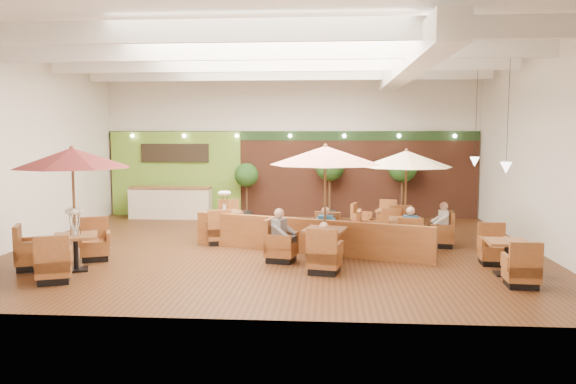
# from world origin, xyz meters

# --- Properties ---
(room) EXTENTS (14.04, 14.00, 5.52)m
(room) POSITION_xyz_m (0.25, 1.22, 3.63)
(room) COLOR #381E0F
(room) RESTS_ON ground
(service_counter) EXTENTS (3.00, 0.75, 1.18)m
(service_counter) POSITION_xyz_m (-4.40, 5.10, 0.58)
(service_counter) COLOR beige
(service_counter) RESTS_ON ground
(booth_divider) EXTENTS (6.33, 2.33, 0.92)m
(booth_divider) POSITION_xyz_m (0.90, -0.66, 0.46)
(booth_divider) COLOR brown
(booth_divider) RESTS_ON ground
(table_0) EXTENTS (2.84, 3.01, 2.88)m
(table_0) POSITION_xyz_m (-4.42, -2.88, 2.04)
(table_0) COLOR brown
(table_0) RESTS_ON ground
(table_1) EXTENTS (2.82, 2.95, 2.90)m
(table_1) POSITION_xyz_m (1.28, -1.67, 2.07)
(table_1) COLOR brown
(table_1) RESTS_ON ground
(table_2) EXTENTS (2.72, 2.72, 2.73)m
(table_2) POSITION_xyz_m (3.57, 0.46, 1.85)
(table_2) COLOR brown
(table_2) RESTS_ON ground
(table_3) EXTENTS (1.18, 2.90, 1.58)m
(table_3) POSITION_xyz_m (-1.69, 1.42, 0.50)
(table_3) COLOR brown
(table_3) RESTS_ON ground
(table_4) EXTENTS (0.93, 2.65, 0.99)m
(table_4) POSITION_xyz_m (5.40, -2.59, 0.38)
(table_4) COLOR brown
(table_4) RESTS_ON ground
(table_5) EXTENTS (1.77, 2.53, 0.90)m
(table_5) POSITION_xyz_m (3.14, 2.85, 0.34)
(table_5) COLOR brown
(table_5) RESTS_ON ground
(topiary_0) EXTENTS (0.89, 0.89, 2.06)m
(topiary_0) POSITION_xyz_m (-1.59, 5.30, 1.53)
(topiary_0) COLOR black
(topiary_0) RESTS_ON ground
(topiary_1) EXTENTS (1.07, 1.07, 2.49)m
(topiary_1) POSITION_xyz_m (1.48, 5.30, 1.85)
(topiary_1) COLOR black
(topiary_1) RESTS_ON ground
(topiary_2) EXTENTS (1.04, 1.04, 2.42)m
(topiary_2) POSITION_xyz_m (4.10, 5.30, 1.81)
(topiary_2) COLOR black
(topiary_2) RESTS_ON ground
(diner_0) EXTENTS (0.40, 0.37, 0.72)m
(diner_0) POSITION_xyz_m (1.36, -2.73, 0.73)
(diner_0) COLOR white
(diner_0) RESTS_ON ground
(diner_1) EXTENTS (0.39, 0.33, 0.76)m
(diner_1) POSITION_xyz_m (1.36, -0.60, 0.75)
(diner_1) COLOR #24619C
(diner_1) RESTS_ON ground
(diner_2) EXTENTS (0.43, 0.47, 0.86)m
(diner_2) POSITION_xyz_m (0.29, -1.67, 0.78)
(diner_2) COLOR slate
(diner_2) RESTS_ON ground
(diner_3) EXTENTS (0.40, 0.33, 0.80)m
(diner_3) POSITION_xyz_m (3.57, -0.54, 0.76)
(diner_3) COLOR #24619C
(diner_3) RESTS_ON ground
(diner_4) EXTENTS (0.32, 0.40, 0.80)m
(diner_4) POSITION_xyz_m (4.57, 0.46, 0.76)
(diner_4) COLOR white
(diner_4) RESTS_ON ground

